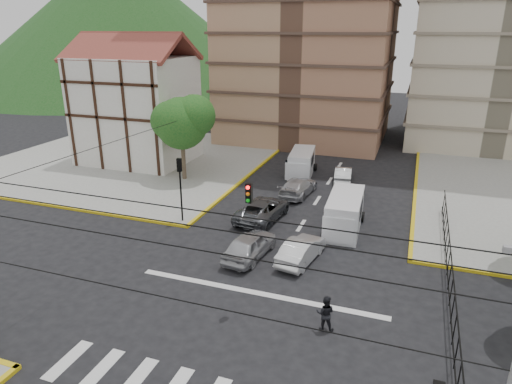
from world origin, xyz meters
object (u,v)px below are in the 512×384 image
at_px(van_right_lane, 344,215).
at_px(car_white_front_right, 301,250).
at_px(traffic_light_nw, 180,179).
at_px(pedestrian_crosswalk, 325,313).
at_px(van_left_lane, 301,164).
at_px(car_silver_front_left, 250,245).

xyz_separation_m(van_right_lane, car_white_front_right, (-1.59, -4.86, -0.46)).
xyz_separation_m(traffic_light_nw, pedestrian_crosswalk, (11.54, -8.37, -2.27)).
distance_m(car_white_front_right, pedestrian_crosswalk, 6.34).
distance_m(van_left_lane, pedestrian_crosswalk, 22.27).
bearing_deg(traffic_light_nw, car_silver_front_left, -27.12).
relative_size(van_left_lane, car_white_front_right, 1.22).
bearing_deg(van_right_lane, car_silver_front_left, -132.83).
bearing_deg(van_left_lane, car_white_front_right, -82.83).
height_order(van_right_lane, car_white_front_right, van_right_lane).
height_order(traffic_light_nw, van_right_lane, traffic_light_nw).
height_order(car_silver_front_left, car_white_front_right, car_silver_front_left).
distance_m(traffic_light_nw, pedestrian_crosswalk, 14.44).
relative_size(traffic_light_nw, car_white_front_right, 1.05).
bearing_deg(van_left_lane, pedestrian_crosswalk, -80.21).
relative_size(traffic_light_nw, car_silver_front_left, 0.98).
distance_m(van_right_lane, pedestrian_crosswalk, 10.72).
distance_m(van_right_lane, car_silver_front_left, 7.06).
height_order(traffic_light_nw, car_white_front_right, traffic_light_nw).
xyz_separation_m(traffic_light_nw, car_silver_front_left, (6.06, -3.11, -2.35)).
bearing_deg(van_left_lane, car_silver_front_left, -93.53).
bearing_deg(traffic_light_nw, car_white_front_right, -15.90).
bearing_deg(van_right_lane, traffic_light_nw, -170.62).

